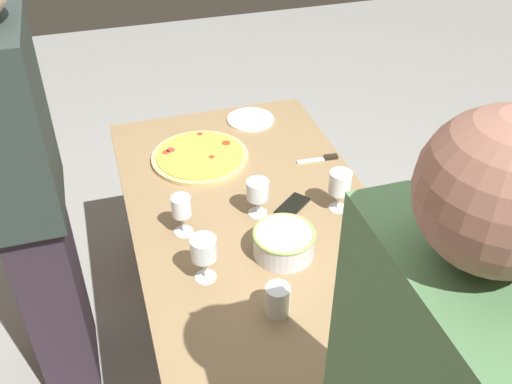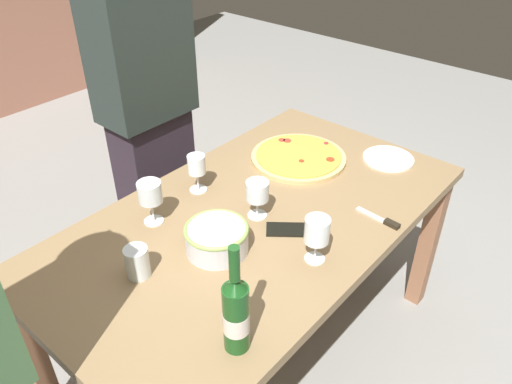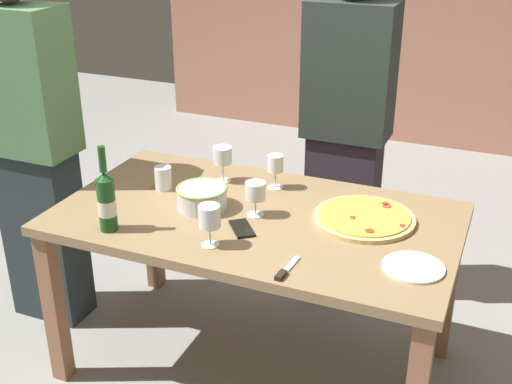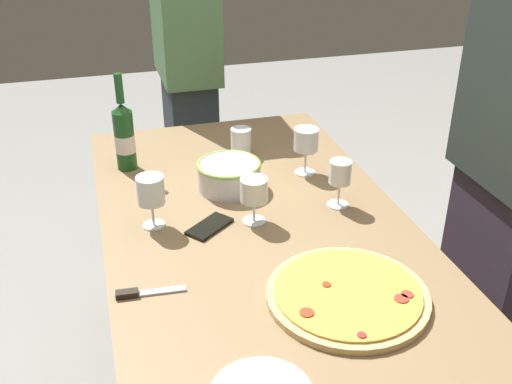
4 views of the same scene
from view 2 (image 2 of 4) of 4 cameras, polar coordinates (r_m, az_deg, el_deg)
name	(u,v)px [view 2 (image 2 of 4)]	position (r m, az deg, el deg)	size (l,w,h in m)	color
ground_plane	(256,349)	(2.33, 0.00, -17.51)	(8.00, 8.00, 0.00)	gray
dining_table	(256,235)	(1.86, 0.00, -4.90)	(1.60, 0.90, 0.75)	olive
pizza	(298,157)	(2.12, 4.87, 4.00)	(0.40, 0.40, 0.03)	tan
serving_bowl	(217,238)	(1.62, -4.50, -5.22)	(0.21, 0.21, 0.09)	silver
wine_bottle	(236,313)	(1.29, -2.30, -13.67)	(0.07, 0.07, 0.34)	#184B1B
wine_glass_near_pizza	(150,193)	(1.73, -12.01, -0.15)	(0.08, 0.08, 0.16)	white
wine_glass_by_bottle	(317,231)	(1.55, 6.98, -4.46)	(0.08, 0.08, 0.16)	white
wine_glass_far_left	(197,167)	(1.88, -6.79, 2.89)	(0.07, 0.07, 0.15)	white
wine_glass_far_right	(258,191)	(1.74, 0.24, 0.07)	(0.08, 0.08, 0.14)	white
cup_amber	(137,262)	(1.57, -13.41, -7.78)	(0.07, 0.07, 0.10)	white
side_plate	(388,159)	(2.19, 14.86, 3.71)	(0.21, 0.21, 0.01)	white
cell_phone	(286,230)	(1.72, 3.48, -4.37)	(0.07, 0.14, 0.01)	black
pizza_knife	(383,220)	(1.82, 14.35, -3.15)	(0.03, 0.17, 0.02)	silver
person_guest_left	(147,108)	(2.31, -12.31, 9.34)	(0.41, 0.24, 1.73)	#2C212B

